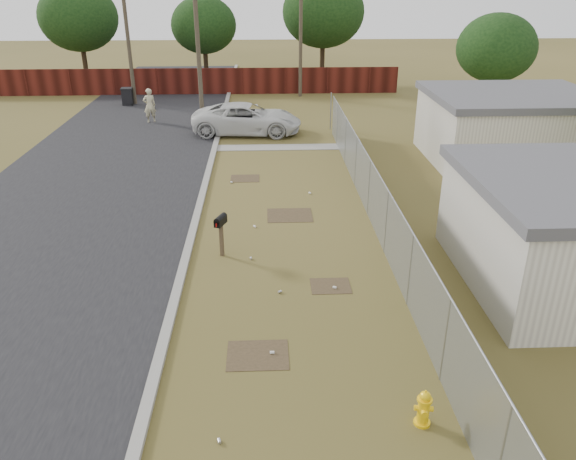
{
  "coord_description": "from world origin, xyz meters",
  "views": [
    {
      "loc": [
        -0.56,
        -15.39,
        7.93
      ],
      "look_at": [
        0.08,
        -0.62,
        1.1
      ],
      "focal_mm": 35.0,
      "sensor_mm": 36.0,
      "label": 1
    }
  ],
  "objects_px": {
    "mailbox": "(221,224)",
    "trash_bin": "(127,96)",
    "pickup_truck": "(247,119)",
    "pedestrian": "(150,106)",
    "fire_hydrant": "(424,409)"
  },
  "relations": [
    {
      "from": "mailbox",
      "to": "trash_bin",
      "type": "distance_m",
      "value": 22.96
    },
    {
      "from": "pickup_truck",
      "to": "pedestrian",
      "type": "relative_size",
      "value": 2.97
    },
    {
      "from": "mailbox",
      "to": "pickup_truck",
      "type": "height_order",
      "value": "pickup_truck"
    },
    {
      "from": "pedestrian",
      "to": "pickup_truck",
      "type": "bearing_deg",
      "value": 132.15
    },
    {
      "from": "trash_bin",
      "to": "mailbox",
      "type": "bearing_deg",
      "value": -71.0
    },
    {
      "from": "fire_hydrant",
      "to": "mailbox",
      "type": "height_order",
      "value": "mailbox"
    },
    {
      "from": "mailbox",
      "to": "pedestrian",
      "type": "xyz_separation_m",
      "value": [
        -5.16,
        16.97,
        -0.09
      ]
    },
    {
      "from": "fire_hydrant",
      "to": "mailbox",
      "type": "xyz_separation_m",
      "value": [
        -4.29,
        7.24,
        0.68
      ]
    },
    {
      "from": "trash_bin",
      "to": "pedestrian",
      "type": "bearing_deg",
      "value": -63.91
    },
    {
      "from": "mailbox",
      "to": "pickup_truck",
      "type": "distance_m",
      "value": 14.27
    },
    {
      "from": "mailbox",
      "to": "pedestrian",
      "type": "bearing_deg",
      "value": 106.9
    },
    {
      "from": "mailbox",
      "to": "trash_bin",
      "type": "relative_size",
      "value": 1.21
    },
    {
      "from": "fire_hydrant",
      "to": "trash_bin",
      "type": "height_order",
      "value": "trash_bin"
    },
    {
      "from": "pedestrian",
      "to": "trash_bin",
      "type": "xyz_separation_m",
      "value": [
        -2.32,
        4.73,
        -0.4
      ]
    },
    {
      "from": "trash_bin",
      "to": "pickup_truck",
      "type": "bearing_deg",
      "value": -43.2
    }
  ]
}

